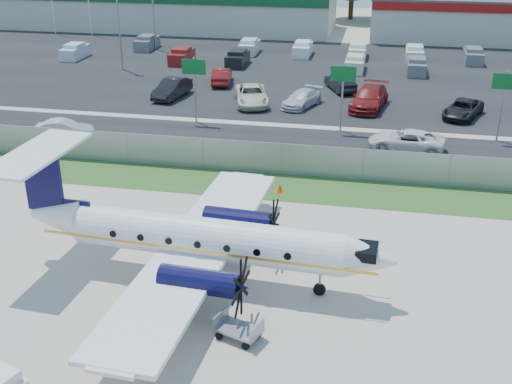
# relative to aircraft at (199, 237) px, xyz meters

# --- Properties ---
(ground) EXTENTS (170.00, 170.00, 0.00)m
(ground) POSITION_rel_aircraft_xyz_m (1.60, -1.33, -2.06)
(ground) COLOR #BCAD9F
(ground) RESTS_ON ground
(grass_verge) EXTENTS (170.00, 4.00, 0.02)m
(grass_verge) POSITION_rel_aircraft_xyz_m (1.60, 10.67, -2.05)
(grass_verge) COLOR #2D561E
(grass_verge) RESTS_ON ground
(access_road) EXTENTS (170.00, 8.00, 0.02)m
(access_road) POSITION_rel_aircraft_xyz_m (1.60, 17.67, -2.04)
(access_road) COLOR black
(access_road) RESTS_ON ground
(parking_lot) EXTENTS (170.00, 32.00, 0.02)m
(parking_lot) POSITION_rel_aircraft_xyz_m (1.60, 38.67, -2.04)
(parking_lot) COLOR black
(parking_lot) RESTS_ON ground
(perimeter_fence) EXTENTS (120.00, 0.06, 1.99)m
(perimeter_fence) POSITION_rel_aircraft_xyz_m (1.60, 12.67, -1.05)
(perimeter_fence) COLOR gray
(perimeter_fence) RESTS_ON ground
(building_west) EXTENTS (46.40, 12.40, 5.24)m
(building_west) POSITION_rel_aircraft_xyz_m (-22.40, 60.65, 0.57)
(building_west) COLOR beige
(building_west) RESTS_ON ground
(sign_left) EXTENTS (1.80, 0.26, 5.00)m
(sign_left) POSITION_rel_aircraft_xyz_m (-6.40, 21.58, 1.56)
(sign_left) COLOR gray
(sign_left) RESTS_ON ground
(sign_mid) EXTENTS (1.80, 0.26, 5.00)m
(sign_mid) POSITION_rel_aircraft_xyz_m (4.60, 21.58, 1.56)
(sign_mid) COLOR gray
(sign_mid) RESTS_ON ground
(sign_right) EXTENTS (1.80, 0.26, 5.00)m
(sign_right) POSITION_rel_aircraft_xyz_m (15.60, 21.58, 1.56)
(sign_right) COLOR gray
(sign_right) RESTS_ON ground
(light_pole_nw) EXTENTS (0.90, 0.35, 9.09)m
(light_pole_nw) POSITION_rel_aircraft_xyz_m (-18.40, 36.67, 3.18)
(light_pole_nw) COLOR gray
(light_pole_nw) RESTS_ON ground
(light_pole_sw) EXTENTS (0.90, 0.35, 9.09)m
(light_pole_sw) POSITION_rel_aircraft_xyz_m (-18.40, 46.67, 3.18)
(light_pole_sw) COLOR gray
(light_pole_sw) RESTS_ON ground
(tree_line) EXTENTS (112.00, 6.00, 14.00)m
(tree_line) POSITION_rel_aircraft_xyz_m (1.60, 72.67, -2.06)
(tree_line) COLOR #2B5F1C
(tree_line) RESTS_ON ground
(aircraft) EXTENTS (17.22, 16.98, 5.33)m
(aircraft) POSITION_rel_aircraft_xyz_m (0.00, 0.00, 0.00)
(aircraft) COLOR white
(aircraft) RESTS_ON ground
(baggage_cart_near) EXTENTS (1.96, 1.55, 0.90)m
(baggage_cart_near) POSITION_rel_aircraft_xyz_m (2.61, -3.90, -1.64)
(baggage_cart_near) COLOR gray
(baggage_cart_near) RESTS_ON ground
(cone_starboard_wing) EXTENTS (0.42, 0.42, 0.59)m
(cone_starboard_wing) POSITION_rel_aircraft_xyz_m (1.98, 9.87, -1.78)
(cone_starboard_wing) COLOR #FF4E08
(cone_starboard_wing) RESTS_ON ground
(road_car_west) EXTENTS (4.25, 2.19, 1.33)m
(road_car_west) POSITION_rel_aircraft_xyz_m (-14.61, 16.28, -2.06)
(road_car_west) COLOR silver
(road_car_west) RESTS_ON ground
(road_car_mid) EXTENTS (5.29, 2.88, 1.41)m
(road_car_mid) POSITION_rel_aircraft_xyz_m (9.26, 18.46, -2.06)
(road_car_mid) COLOR silver
(road_car_mid) RESTS_ON ground
(parked_car_a) EXTENTS (2.40, 5.10, 1.62)m
(parked_car_a) POSITION_rel_aircraft_xyz_m (-10.29, 27.83, -2.06)
(parked_car_a) COLOR black
(parked_car_a) RESTS_ON ground
(parked_car_b) EXTENTS (3.99, 6.09, 1.56)m
(parked_car_b) POSITION_rel_aircraft_xyz_m (-3.18, 27.19, -2.06)
(parked_car_b) COLOR beige
(parked_car_b) RESTS_ON ground
(parked_car_c) EXTENTS (3.35, 4.95, 1.33)m
(parked_car_c) POSITION_rel_aircraft_xyz_m (1.01, 27.33, -2.06)
(parked_car_c) COLOR silver
(parked_car_c) RESTS_ON ground
(parked_car_d) EXTENTS (3.35, 6.25, 1.72)m
(parked_car_d) POSITION_rel_aircraft_xyz_m (6.45, 27.90, -2.06)
(parked_car_d) COLOR maroon
(parked_car_d) RESTS_ON ground
(parked_car_e) EXTENTS (3.83, 5.30, 1.34)m
(parked_car_e) POSITION_rel_aircraft_xyz_m (13.75, 26.88, -2.06)
(parked_car_e) COLOR black
(parked_car_e) RESTS_ON ground
(parked_car_f) EXTENTS (2.25, 4.72, 1.49)m
(parked_car_f) POSITION_rel_aircraft_xyz_m (-7.22, 33.17, -2.06)
(parked_car_f) COLOR maroon
(parked_car_f) RESTS_ON ground
(parked_car_g) EXTENTS (3.28, 4.83, 1.51)m
(parked_car_g) POSITION_rel_aircraft_xyz_m (3.73, 32.93, -2.06)
(parked_car_g) COLOR black
(parked_car_g) RESTS_ON ground
(far_parking_rows) EXTENTS (56.00, 10.00, 1.60)m
(far_parking_rows) POSITION_rel_aircraft_xyz_m (1.60, 43.67, -2.06)
(far_parking_rows) COLOR gray
(far_parking_rows) RESTS_ON ground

